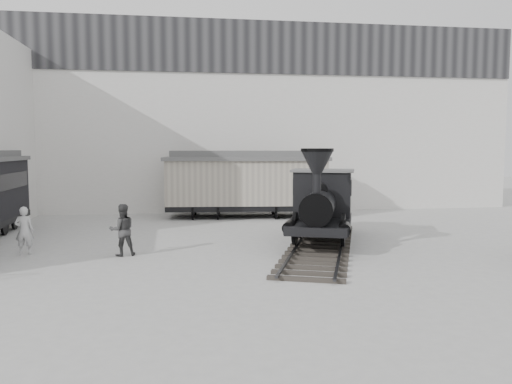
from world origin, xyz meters
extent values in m
plane|color=#9E9E9B|center=(0.00, 0.00, 0.00)|extent=(90.00, 90.00, 0.00)
cube|color=silver|center=(0.00, 15.00, 5.50)|extent=(34.00, 2.40, 11.00)
cube|color=#232326|center=(0.00, 13.75, 9.50)|extent=(34.00, 0.12, 3.00)
cube|color=#282421|center=(2.07, 2.81, 0.09)|extent=(5.57, 10.37, 0.18)
cube|color=#2D2D30|center=(1.32, 3.09, 0.14)|extent=(3.56, 9.64, 0.07)
cube|color=#2D2D30|center=(2.82, 2.54, 0.14)|extent=(3.56, 9.64, 0.07)
cylinder|color=black|center=(1.07, 2.59, 0.79)|extent=(0.54, 1.19, 1.22)
cylinder|color=black|center=(2.70, 2.00, 0.79)|extent=(0.54, 1.19, 1.22)
cylinder|color=black|center=(1.56, 3.95, 0.79)|extent=(0.54, 1.19, 1.22)
cylinder|color=black|center=(3.19, 3.36, 0.79)|extent=(0.54, 1.19, 1.22)
cube|color=black|center=(2.13, 2.97, 0.92)|extent=(3.45, 4.52, 0.31)
cylinder|color=black|center=(1.86, 2.24, 1.63)|extent=(1.91, 2.78, 1.11)
cylinder|color=black|center=(1.52, 1.30, 2.50)|extent=(0.37, 0.37, 0.67)
cone|color=black|center=(1.52, 1.30, 3.22)|extent=(1.37, 1.37, 0.78)
sphere|color=black|center=(2.01, 2.66, 2.17)|extent=(0.58, 0.58, 0.58)
cube|color=black|center=(2.47, 3.91, 1.94)|extent=(2.55, 2.15, 1.72)
cube|color=#585858|center=(2.47, 3.91, 2.84)|extent=(2.83, 2.43, 0.09)
cube|color=black|center=(3.15, 5.79, 1.32)|extent=(2.64, 2.77, 1.00)
cylinder|color=black|center=(-1.78, 11.76, 0.38)|extent=(1.94, 0.92, 0.75)
cylinder|color=black|center=(2.54, 11.39, 0.38)|extent=(1.94, 0.92, 0.75)
cube|color=black|center=(0.38, 11.58, 0.57)|extent=(8.65, 3.09, 0.28)
cube|color=gray|center=(0.38, 11.58, 1.88)|extent=(8.66, 3.18, 2.35)
cube|color=#585858|center=(0.38, 11.58, 3.16)|extent=(8.97, 3.49, 0.19)
cube|color=#585858|center=(0.38, 11.58, 3.42)|extent=(8.17, 1.83, 0.34)
imported|color=#BDBDBD|center=(-8.48, 3.14, 0.85)|extent=(0.64, 0.44, 1.69)
imported|color=#373737|center=(-5.06, 2.45, 0.90)|extent=(1.03, 0.90, 1.80)
camera|label=1|loc=(-2.88, -15.05, 3.71)|focal=35.00mm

